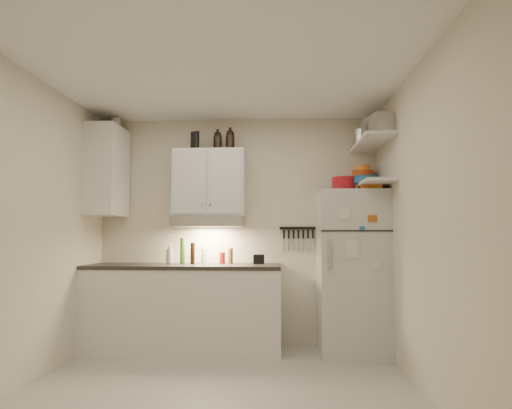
{
  "coord_description": "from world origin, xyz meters",
  "views": [
    {
      "loc": [
        0.48,
        -3.44,
        1.23
      ],
      "look_at": [
        0.25,
        0.9,
        1.55
      ],
      "focal_mm": 30.0,
      "sensor_mm": 36.0,
      "label": 1
    }
  ],
  "objects": [
    {
      "name": "floor",
      "position": [
        0.0,
        0.0,
        -0.01
      ],
      "size": [
        3.2,
        3.0,
        0.02
      ],
      "primitive_type": "cube",
      "color": "#BBB6AD",
      "rests_on": "ground"
    },
    {
      "name": "red_jar",
      "position": [
        -0.15,
        1.34,
        0.98
      ],
      "size": [
        0.08,
        0.08,
        0.13
      ],
      "primitive_type": "cylinder",
      "rotation": [
        0.0,
        0.0,
        0.27
      ],
      "color": "#A4131D",
      "rests_on": "countertop"
    },
    {
      "name": "base_cabinet",
      "position": [
        -0.55,
        1.2,
        0.44
      ],
      "size": [
        2.1,
        0.6,
        0.88
      ],
      "primitive_type": "cube",
      "color": "white",
      "rests_on": "floor"
    },
    {
      "name": "upper_cabinet",
      "position": [
        -0.3,
        1.33,
        1.83
      ],
      "size": [
        0.8,
        0.33,
        0.75
      ],
      "primitive_type": "cube",
      "color": "white",
      "rests_on": "back_wall"
    },
    {
      "name": "oil_bottle",
      "position": [
        -0.58,
        1.24,
        1.06
      ],
      "size": [
        0.06,
        0.06,
        0.29
      ],
      "primitive_type": "cylinder",
      "rotation": [
        0.0,
        0.0,
        -0.14
      ],
      "color": "#386C1B",
      "rests_on": "countertop"
    },
    {
      "name": "vinegar_bottle",
      "position": [
        -0.46,
        1.24,
        1.04
      ],
      "size": [
        0.05,
        0.05,
        0.24
      ],
      "primitive_type": "cylinder",
      "rotation": [
        0.0,
        0.0,
        0.05
      ],
      "color": "black",
      "rests_on": "countertop"
    },
    {
      "name": "pepper_mill",
      "position": [
        -0.06,
        1.33,
        1.01
      ],
      "size": [
        0.07,
        0.07,
        0.18
      ],
      "primitive_type": "cylinder",
      "rotation": [
        0.0,
        0.0,
        0.3
      ],
      "color": "brown",
      "rests_on": "countertop"
    },
    {
      "name": "bowl_teal",
      "position": [
        1.44,
        1.33,
        1.83
      ],
      "size": [
        0.29,
        0.29,
        0.11
      ],
      "primitive_type": "cylinder",
      "color": "#1D69A0",
      "rests_on": "shelf_lo"
    },
    {
      "name": "side_jar",
      "position": [
        -1.39,
        1.31,
        2.52
      ],
      "size": [
        0.13,
        0.13,
        0.14
      ],
      "primitive_type": "cylinder",
      "rotation": [
        0.0,
        0.0,
        0.27
      ],
      "color": "silver",
      "rests_on": "side_cabinet"
    },
    {
      "name": "dutch_oven",
      "position": [
        1.17,
        1.09,
        1.77
      ],
      "size": [
        0.31,
        0.31,
        0.15
      ],
      "primitive_type": "cylinder",
      "rotation": [
        0.0,
        0.0,
        0.25
      ],
      "color": "#A4131D",
      "rests_on": "fridge"
    },
    {
      "name": "countertop",
      "position": [
        -0.55,
        1.2,
        0.9
      ],
      "size": [
        2.1,
        0.62,
        0.04
      ],
      "primitive_type": "cube",
      "color": "#2C2926",
      "rests_on": "base_cabinet"
    },
    {
      "name": "right_wall",
      "position": [
        1.61,
        0.0,
        1.3
      ],
      "size": [
        0.02,
        3.0,
        2.6
      ],
      "primitive_type": "cube",
      "color": "beige",
      "rests_on": "ground"
    },
    {
      "name": "bowl_yellow",
      "position": [
        1.42,
        1.37,
        1.99
      ],
      "size": [
        0.18,
        0.18,
        0.06
      ],
      "primitive_type": "cylinder",
      "color": "orange",
      "rests_on": "bowl_orange"
    },
    {
      "name": "growler_a",
      "position": [
        -0.21,
        1.35,
        2.32
      ],
      "size": [
        0.13,
        0.13,
        0.23
      ],
      "primitive_type": null,
      "rotation": [
        0.0,
        0.0,
        -0.37
      ],
      "color": "black",
      "rests_on": "upper_cabinet"
    },
    {
      "name": "left_wall",
      "position": [
        -1.61,
        0.0,
        1.3
      ],
      "size": [
        0.02,
        3.0,
        2.6
      ],
      "primitive_type": "cube",
      "color": "beige",
      "rests_on": "ground"
    },
    {
      "name": "knife_strip",
      "position": [
        0.7,
        1.49,
        1.32
      ],
      "size": [
        0.42,
        0.02,
        0.03
      ],
      "primitive_type": "cube",
      "color": "black",
      "rests_on": "back_wall"
    },
    {
      "name": "bowl_orange",
      "position": [
        1.42,
        1.37,
        1.92
      ],
      "size": [
        0.23,
        0.23,
        0.07
      ],
      "primitive_type": "cylinder",
      "color": "red",
      "rests_on": "bowl_teal"
    },
    {
      "name": "clear_bottle",
      "position": [
        -0.36,
        1.32,
        1.0
      ],
      "size": [
        0.06,
        0.06,
        0.17
      ],
      "primitive_type": "cylinder",
      "rotation": [
        0.0,
        0.0,
        -0.15
      ],
      "color": "silver",
      "rests_on": "countertop"
    },
    {
      "name": "range_hood",
      "position": [
        -0.3,
        1.27,
        1.39
      ],
      "size": [
        0.76,
        0.46,
        0.12
      ],
      "primitive_type": "cube",
      "color": "silver",
      "rests_on": "back_wall"
    },
    {
      "name": "book_stack",
      "position": [
        1.44,
        0.98,
        1.74
      ],
      "size": [
        0.26,
        0.3,
        0.09
      ],
      "primitive_type": "cube",
      "rotation": [
        0.0,
        0.0,
        -0.22
      ],
      "color": "#B35A16",
      "rests_on": "fridge"
    },
    {
      "name": "tin_b",
      "position": [
        1.48,
        0.69,
        2.31
      ],
      "size": [
        0.23,
        0.23,
        0.19
      ],
      "primitive_type": "cube",
      "rotation": [
        0.0,
        0.0,
        0.21
      ],
      "color": "#AAAAAD",
      "rests_on": "shelf_hi"
    },
    {
      "name": "fridge",
      "position": [
        1.25,
        1.16,
        0.85
      ],
      "size": [
        0.7,
        0.68,
        1.7
      ],
      "primitive_type": "cube",
      "color": "silver",
      "rests_on": "floor"
    },
    {
      "name": "ceiling",
      "position": [
        0.0,
        0.0,
        2.61
      ],
      "size": [
        3.2,
        3.0,
        0.02
      ],
      "primitive_type": "cube",
      "color": "white",
      "rests_on": "ground"
    },
    {
      "name": "spice_jar",
      "position": [
        1.29,
        1.06,
        1.74
      ],
      "size": [
        0.07,
        0.07,
        0.09
      ],
      "primitive_type": "cylinder",
      "rotation": [
        0.0,
        0.0,
        0.35
      ],
      "color": "silver",
      "rests_on": "fridge"
    },
    {
      "name": "side_cabinet",
      "position": [
        -1.44,
        1.2,
        1.95
      ],
      "size": [
        0.33,
        0.55,
        1.0
      ],
      "primitive_type": "cube",
      "color": "white",
      "rests_on": "left_wall"
    },
    {
      "name": "plates",
      "position": [
        1.37,
        1.04,
        1.8
      ],
      "size": [
        0.24,
        0.24,
        0.06
      ],
      "primitive_type": "cylinder",
      "rotation": [
        0.0,
        0.0,
        0.04
      ],
      "color": "#1D69A0",
      "rests_on": "shelf_lo"
    },
    {
      "name": "growler_b",
      "position": [
        -0.06,
        1.31,
        2.32
      ],
      "size": [
        0.12,
        0.12,
        0.24
      ],
      "primitive_type": null,
      "rotation": [
        0.0,
        0.0,
        -0.28
      ],
      "color": "black",
      "rests_on": "upper_cabinet"
    },
    {
      "name": "caddy",
      "position": [
        0.26,
        1.34,
        0.97
      ],
      "size": [
        0.13,
        0.1,
        0.11
      ],
      "primitive_type": "cube",
      "rotation": [
        0.0,
        0.0,
        0.06
      ],
      "color": "black",
      "rests_on": "countertop"
    },
    {
      "name": "thermos_b",
      "position": [
        -0.48,
        1.31,
        2.3
      ],
      "size": [
        0.08,
        0.08,
        0.21
      ],
      "primitive_type": "cylinder",
      "rotation": [
        0.0,
        0.0,
        -0.09
      ],
      "color": "black",
      "rests_on": "upper_cabinet"
    },
    {
      "name": "shelf_lo",
      "position": [
        1.45,
        1.02,
        1.76
      ],
      "size": [
        0.3,
        0.95,
        0.03
      ],
      "primitive_type": "cube",
      "color": "white",
      "rests_on": "right_wall"
    },
    {
      "name": "thermos_a",
      "position": [
        -0.44,
        1.26,
        2.3
      ],
      "size": [
        0.07,
        0.07,
        0.2
      ],
      "primitive_type": "cylinder",
      "rotation": [
        0.0,
        0.0,
        0.06
      ],
      "color": "black",
      "rests_on": "upper_cabinet"
    },
    {
      "name": "tin_a",
      "position": [
        1.47,
        1.0,
        2.33
      ],
      "size": [
        0.23,
        0.21,
        0.22
      ],
      "primitive_type": "cube",
      "rotation": [
        0.0,
        0.0,
        0.03
      ],
      "color": "#AAAAAD",
      "rests_on": "shelf_hi"
    },
    {
      "name": "shelf_hi",
      "position": [
        1.45,
        1.02,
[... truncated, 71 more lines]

